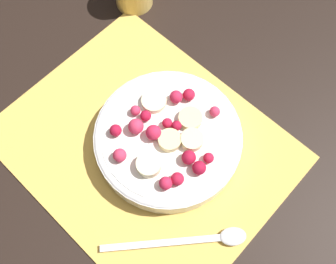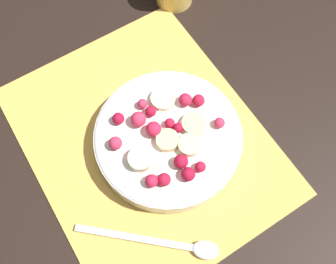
{
  "view_description": "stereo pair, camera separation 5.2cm",
  "coord_description": "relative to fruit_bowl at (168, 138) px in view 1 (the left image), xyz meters",
  "views": [
    {
      "loc": [
        -0.16,
        0.12,
        0.53
      ],
      "look_at": [
        -0.02,
        -0.03,
        0.05
      ],
      "focal_mm": 40.0,
      "sensor_mm": 36.0,
      "label": 1
    },
    {
      "loc": [
        -0.2,
        0.08,
        0.53
      ],
      "look_at": [
        -0.02,
        -0.03,
        0.05
      ],
      "focal_mm": 40.0,
      "sensor_mm": 36.0,
      "label": 2
    }
  ],
  "objects": [
    {
      "name": "ground_plane",
      "position": [
        0.02,
        0.03,
        -0.03
      ],
      "size": [
        3.0,
        3.0,
        0.0
      ],
      "primitive_type": "plane",
      "color": "black"
    },
    {
      "name": "placemat",
      "position": [
        0.02,
        0.03,
        -0.02
      ],
      "size": [
        0.41,
        0.33,
        0.01
      ],
      "color": "#E0B251",
      "rests_on": "ground_plane"
    },
    {
      "name": "fruit_bowl",
      "position": [
        0.0,
        0.0,
        0.0
      ],
      "size": [
        0.21,
        0.21,
        0.06
      ],
      "color": "white",
      "rests_on": "placemat"
    },
    {
      "name": "spoon",
      "position": [
        -0.13,
        0.07,
        -0.02
      ],
      "size": [
        0.14,
        0.16,
        0.01
      ],
      "rotation": [
        0.0,
        0.0,
        3.98
      ],
      "color": "silver",
      "rests_on": "placemat"
    }
  ]
}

